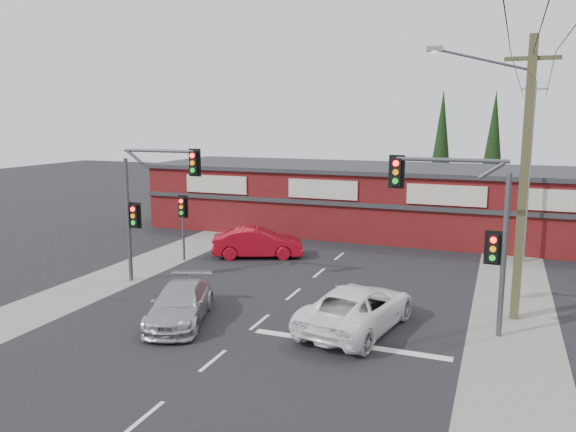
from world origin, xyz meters
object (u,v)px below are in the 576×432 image
(utility_pole, at_px, (520,171))
(silver_suv, at_px, (180,304))
(white_suv, at_px, (357,308))
(shop_building, at_px, (356,197))
(red_sedan, at_px, (258,243))

(utility_pole, bearing_deg, silver_suv, -157.24)
(white_suv, distance_m, silver_suv, 6.28)
(shop_building, bearing_deg, silver_suv, -95.17)
(white_suv, distance_m, shop_building, 17.64)
(red_sedan, bearing_deg, white_suv, -160.05)
(silver_suv, bearing_deg, red_sedan, 78.66)
(white_suv, relative_size, silver_suv, 1.20)
(red_sedan, bearing_deg, utility_pole, -134.63)
(silver_suv, bearing_deg, utility_pole, 3.84)
(white_suv, bearing_deg, shop_building, -65.21)
(white_suv, relative_size, red_sedan, 1.17)
(white_suv, height_order, red_sedan, red_sedan)
(silver_suv, bearing_deg, white_suv, -4.14)
(silver_suv, xyz_separation_m, utility_pole, (11.04, 4.63, 4.73))
(white_suv, distance_m, utility_pole, 7.44)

